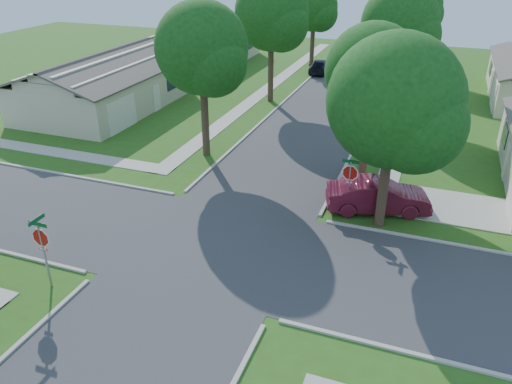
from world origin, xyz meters
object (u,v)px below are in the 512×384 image
object	(u,v)px
tree_e_mid	(400,27)
house_nw_far	(203,47)
tree_e_near	(373,76)
car_curb_west	(320,66)
tree_w_mid	(272,17)
tree_w_far	(314,10)
tree_w_near	(203,53)
tree_ne_corner	(395,107)
stop_sign_ne	(350,175)
car_driveway	(378,196)
house_nw_near	(106,88)
car_curb_east	(378,87)
tree_e_far	(415,9)
stop_sign_sw	(41,241)

from	to	relation	value
tree_e_mid	house_nw_far	size ratio (longest dim) A/B	0.68
tree_e_near	car_curb_west	distance (m)	24.53
tree_w_mid	house_nw_far	xyz separation A→B (m)	(-11.35, 10.99, -4.97)
tree_w_mid	tree_w_far	size ratio (longest dim) A/B	1.19
tree_w_near	tree_w_mid	bearing A→B (deg)	89.98
tree_ne_corner	house_nw_far	world-z (taller)	tree_ne_corner
stop_sign_ne	car_driveway	distance (m)	1.96
tree_e_mid	house_nw_near	size ratio (longest dim) A/B	0.68
car_curb_east	house_nw_far	bearing A→B (deg)	159.28
tree_w_mid	house_nw_near	world-z (taller)	tree_w_mid
tree_e_mid	tree_w_far	xyz separation A→B (m)	(-9.41, 13.00, -0.75)
car_driveway	tree_w_far	bearing A→B (deg)	3.41
car_curb_west	tree_e_near	bearing A→B (deg)	105.83
tree_w_near	house_nw_far	xyz separation A→B (m)	(-11.35, 22.99, -4.60)
stop_sign_ne	tree_ne_corner	size ratio (longest dim) A/B	0.34
stop_sign_ne	tree_w_near	distance (m)	11.07
stop_sign_ne	tree_e_far	size ratio (longest dim) A/B	0.34
car_driveway	tree_w_near	bearing A→B (deg)	54.69
stop_sign_ne	stop_sign_sw	bearing A→B (deg)	-135.00
tree_e_near	house_nw_near	xyz separation A→B (m)	(-20.74, 5.99, -4.13)
tree_e_mid	house_nw_far	bearing A→B (deg)	152.09
tree_e_far	tree_ne_corner	world-z (taller)	tree_e_far
tree_w_near	stop_sign_sw	bearing A→B (deg)	-90.23
stop_sign_ne	tree_e_mid	world-z (taller)	tree_e_mid
tree_ne_corner	car_curb_west	bearing A→B (deg)	109.20
house_nw_far	car_curb_east	bearing A→B (deg)	-18.27
house_nw_far	tree_w_mid	bearing A→B (deg)	-44.07
tree_w_near	tree_ne_corner	xyz separation A→B (m)	(11.00, -4.80, -0.52)
tree_w_far	car_curb_east	xyz separation A→B (m)	(7.85, -8.34, -4.83)
tree_e_far	house_nw_far	xyz separation A→B (m)	(-20.75, -2.01, -4.46)
house_nw_near	house_nw_far	xyz separation A→B (m)	(0.00, 17.00, 0.00)
tree_w_near	tree_w_far	world-z (taller)	tree_w_near
tree_e_far	car_curb_east	world-z (taller)	tree_e_far
tree_w_near	car_curb_west	xyz separation A→B (m)	(1.44, 22.66, -5.48)
tree_w_mid	stop_sign_ne	bearing A→B (deg)	-60.20
car_driveway	car_curb_west	xyz separation A→B (m)	(-9.20, 26.16, -0.17)
tree_e_mid	house_nw_far	world-z (taller)	tree_e_mid
tree_ne_corner	stop_sign_sw	bearing A→B (deg)	-141.16
tree_w_mid	tree_ne_corner	size ratio (longest dim) A/B	1.10
stop_sign_ne	tree_w_mid	distance (m)	19.31
tree_ne_corner	house_nw_near	world-z (taller)	tree_ne_corner
tree_e_near	car_curb_east	bearing A→B (deg)	95.32
tree_e_near	tree_w_mid	size ratio (longest dim) A/B	0.87
tree_e_far	tree_w_near	world-z (taller)	tree_w_near
car_curb_west	tree_e_mid	bearing A→B (deg)	123.25
stop_sign_sw	house_nw_far	bearing A→B (deg)	107.10
tree_e_far	tree_ne_corner	bearing A→B (deg)	-86.91
tree_e_near	tree_w_near	world-z (taller)	tree_w_near
car_driveway	tree_ne_corner	bearing A→B (deg)	178.48
tree_e_near	tree_ne_corner	bearing A→B (deg)	-71.47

